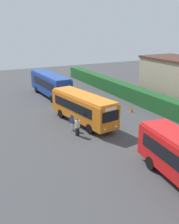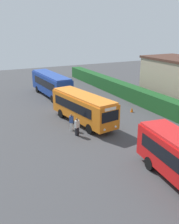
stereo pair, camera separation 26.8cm
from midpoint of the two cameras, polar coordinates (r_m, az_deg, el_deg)
The scene contains 8 objects.
ground_plane at distance 26.85m, azimuth 1.63°, elevation -3.36°, with size 82.03×82.03×0.00m, color #424244.
bus_blue at distance 38.54m, azimuth -8.26°, elevation 6.22°, with size 10.41×2.96×3.30m.
bus_orange at distance 27.40m, azimuth -1.17°, elevation 1.14°, with size 9.36×3.79×3.16m.
person_left at distance 41.15m, azimuth -5.99°, elevation 5.68°, with size 0.49×0.54×1.73m.
person_center at distance 25.83m, azimuth -3.70°, elevation -2.18°, with size 0.44×0.48×1.69m.
person_right at distance 24.54m, azimuth -2.46°, elevation -3.20°, with size 0.41×0.53×1.77m.
hedge_row at distance 31.71m, azimuth 16.64°, elevation 1.21°, with size 53.02×1.73×1.96m, color #1C5223.
traffic_cone at distance 31.80m, azimuth 9.55°, elevation 0.51°, with size 0.36×0.36×0.60m, color orange.
Camera 2 is at (22.05, -11.58, 10.05)m, focal length 41.55 mm.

